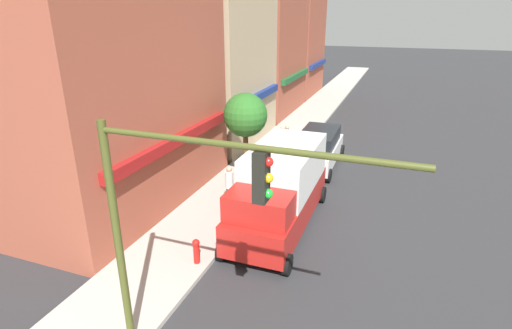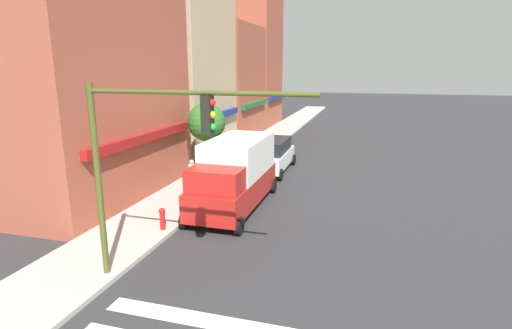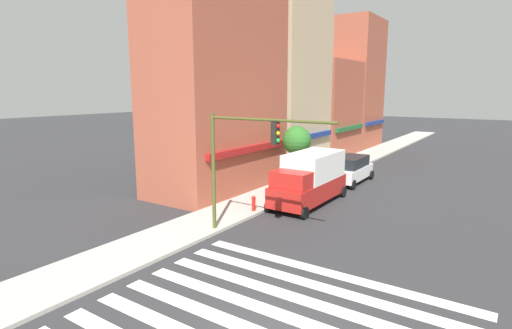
% 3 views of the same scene
% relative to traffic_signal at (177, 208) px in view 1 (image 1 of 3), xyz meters
% --- Properties ---
extents(storefront_row, '(34.18, 5.30, 14.83)m').
position_rel_traffic_signal_xyz_m(storefront_row, '(18.35, 6.68, 2.85)').
color(storefront_row, '#9E4C38').
rests_on(storefront_row, ground_plane).
extents(traffic_signal, '(0.32, 6.19, 5.65)m').
position_rel_traffic_signal_xyz_m(traffic_signal, '(0.00, 0.00, 0.00)').
color(traffic_signal, '#474C1E').
rests_on(traffic_signal, ground_plane).
extents(box_truck_red, '(6.21, 2.42, 3.04)m').
position_rel_traffic_signal_xyz_m(box_truck_red, '(6.77, -0.11, -2.40)').
color(box_truck_red, '#B21E19').
rests_on(box_truck_red, ground_plane).
extents(suv_white, '(4.72, 2.12, 1.94)m').
position_rel_traffic_signal_xyz_m(suv_white, '(13.51, -0.11, -2.96)').
color(suv_white, white).
rests_on(suv_white, ground_plane).
extents(pedestrian_green_top, '(0.32, 0.32, 1.77)m').
position_rel_traffic_signal_xyz_m(pedestrian_green_top, '(13.71, 1.91, -2.91)').
color(pedestrian_green_top, '#23232D').
rests_on(pedestrian_green_top, sidewalk_left).
extents(pedestrian_white_shirt, '(0.32, 0.32, 1.77)m').
position_rel_traffic_signal_xyz_m(pedestrian_white_shirt, '(7.31, 2.18, -2.91)').
color(pedestrian_white_shirt, '#23232D').
rests_on(pedestrian_white_shirt, sidewalk_left).
extents(pedestrian_blue_shirt, '(0.32, 0.32, 1.77)m').
position_rel_traffic_signal_xyz_m(pedestrian_blue_shirt, '(13.95, 1.72, -2.91)').
color(pedestrian_blue_shirt, '#23232D').
rests_on(pedestrian_blue_shirt, sidewalk_left).
extents(fire_hydrant, '(0.24, 0.24, 0.84)m').
position_rel_traffic_signal_xyz_m(fire_hydrant, '(3.36, 1.59, -3.37)').
color(fire_hydrant, red).
rests_on(fire_hydrant, sidewalk_left).
extents(street_tree, '(2.01, 2.01, 4.11)m').
position_rel_traffic_signal_xyz_m(street_tree, '(10.34, 2.69, -0.76)').
color(street_tree, brown).
rests_on(street_tree, sidewalk_left).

